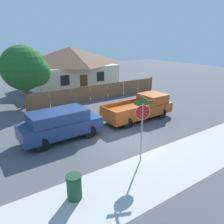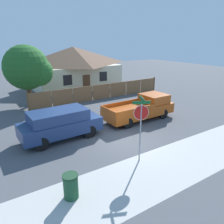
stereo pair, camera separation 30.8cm
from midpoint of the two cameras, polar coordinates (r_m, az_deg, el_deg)
ground_plane at (r=13.51m, az=3.57°, el=-7.12°), size 80.00×80.00×0.00m
sidewalk_strip at (r=11.19m, az=14.86°, el=-13.61°), size 36.00×3.20×0.01m
wooden_fence at (r=22.29m, az=-2.35°, el=5.33°), size 14.53×0.12×1.59m
house at (r=27.97m, az=-9.63°, el=11.60°), size 10.69×7.27×4.96m
oak_tree at (r=20.65m, az=-20.52°, el=10.59°), size 4.09×3.89×5.43m
red_suv at (r=13.52m, az=-12.73°, el=-2.89°), size 4.89×2.08×1.84m
orange_pickup at (r=16.70m, az=8.28°, el=1.00°), size 5.63×2.14×1.78m
stop_sign at (r=10.43m, az=8.40°, el=-1.82°), size 0.80×0.72×3.32m
trash_bin at (r=8.91m, az=-9.69°, el=-18.56°), size 0.61×0.61×1.01m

